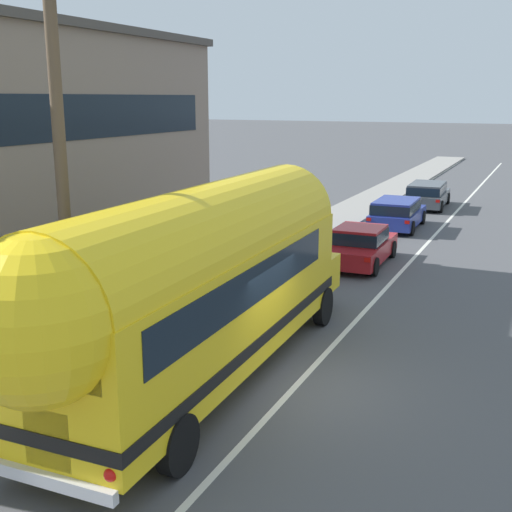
% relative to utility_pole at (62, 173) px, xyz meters
% --- Properties ---
extents(ground_plane, '(300.00, 300.00, 0.00)m').
position_rel_utility_pole_xyz_m(ground_plane, '(4.04, 2.01, -4.42)').
color(ground_plane, '#4C4C4F').
extents(lane_markings, '(3.74, 80.00, 0.01)m').
position_rel_utility_pole_xyz_m(lane_markings, '(2.38, 14.01, -4.42)').
color(lane_markings, silver).
rests_on(lane_markings, ground).
extents(sidewalk_slab, '(2.59, 90.00, 0.15)m').
position_rel_utility_pole_xyz_m(sidewalk_slab, '(-0.87, 12.01, -4.35)').
color(sidewalk_slab, gray).
rests_on(sidewalk_slab, ground).
extents(utility_pole, '(1.80, 0.24, 8.50)m').
position_rel_utility_pole_xyz_m(utility_pole, '(0.00, 0.00, 0.00)').
color(utility_pole, brown).
rests_on(utility_pole, ground).
extents(painted_bus, '(2.81, 12.14, 4.12)m').
position_rel_utility_pole_xyz_m(painted_bus, '(2.26, 1.04, -2.12)').
color(painted_bus, yellow).
rests_on(painted_bus, ground).
extents(car_lead, '(1.99, 4.29, 1.37)m').
position_rel_utility_pole_xyz_m(car_lead, '(2.45, 12.43, -3.70)').
color(car_lead, '#A5191E').
rests_on(car_lead, ground).
extents(car_second, '(2.08, 4.33, 1.37)m').
position_rel_utility_pole_xyz_m(car_second, '(2.19, 19.41, -3.64)').
color(car_second, navy).
rests_on(car_second, ground).
extents(car_third, '(2.12, 4.59, 1.37)m').
position_rel_utility_pole_xyz_m(car_third, '(2.39, 25.92, -3.64)').
color(car_third, '#474C51').
rests_on(car_third, ground).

